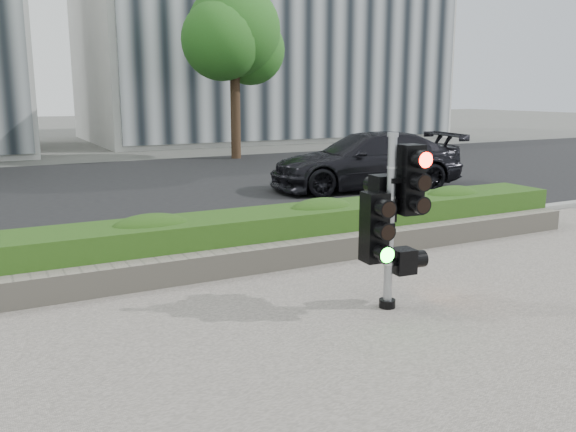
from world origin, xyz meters
The scene contains 10 objects.
ground centered at (0.00, 0.00, 0.00)m, with size 120.00×120.00×0.00m, color #51514C.
sidewalk centered at (0.00, -2.50, 0.01)m, with size 16.00×11.00×0.03m, color #9E9389.
road centered at (0.00, 10.00, 0.01)m, with size 60.00×13.00×0.02m, color black.
curb centered at (0.00, 3.15, 0.06)m, with size 60.00×0.25×0.12m, color gray.
stone_wall centered at (0.00, 1.90, 0.20)m, with size 12.00×0.32×0.34m, color gray.
hedge centered at (0.00, 2.55, 0.37)m, with size 12.00×1.00×0.68m, color #4A7624.
building_right centered at (11.00, 25.00, 6.00)m, with size 18.00×10.00×12.00m, color #B7B7B2.
tree_right centered at (5.48, 15.55, 4.48)m, with size 4.10×3.58×6.53m.
traffic_signal centered at (0.84, -0.09, 1.14)m, with size 0.71×0.53×2.01m.
car_dark centered at (5.61, 7.26, 0.74)m, with size 2.01×4.95×1.44m, color black.
Camera 1 is at (-3.30, -5.50, 2.48)m, focal length 38.00 mm.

